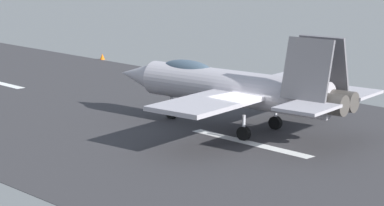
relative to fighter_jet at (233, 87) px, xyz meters
name	(u,v)px	position (x,y,z in m)	size (l,w,h in m)	color
ground_plane	(241,141)	(-2.05, 1.61, -2.48)	(400.00, 400.00, 0.00)	slate
runway_strip	(241,141)	(-2.07, 1.61, -2.47)	(240.00, 26.00, 0.02)	#333234
fighter_jet	(233,87)	(0.00, 0.00, 0.00)	(16.37, 14.05, 5.68)	#A6A1A7
marker_cone_mid	(303,89)	(3.85, -11.63, -2.21)	(0.44, 0.44, 0.55)	orange
marker_cone_far	(102,57)	(26.75, -11.63, -2.21)	(0.44, 0.44, 0.55)	orange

